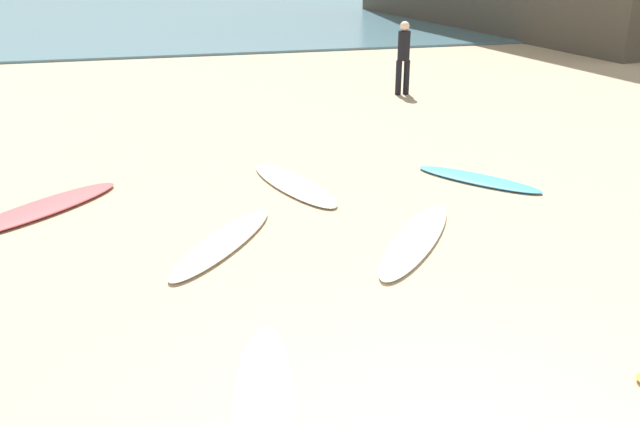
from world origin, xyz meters
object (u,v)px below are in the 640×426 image
object	(u,v)px
surfboard_2	(416,239)
beachgoer_near	(404,54)
surfboard_5	(223,242)
surfboard_7	(294,184)
surfboard_1	(263,411)
surfboard_4	(478,179)
surfboard_3	(41,208)

from	to	relation	value
surfboard_2	beachgoer_near	size ratio (longest dim) A/B	1.45
surfboard_5	surfboard_7	world-z (taller)	surfboard_5
surfboard_1	beachgoer_near	bearing A→B (deg)	-104.78
surfboard_5	surfboard_4	bearing A→B (deg)	-125.34
surfboard_3	surfboard_5	distance (m)	2.82
surfboard_7	surfboard_2	bearing A→B (deg)	-83.06
surfboard_1	surfboard_7	xyz separation A→B (m)	(1.35, 5.06, 0.00)
surfboard_4	surfboard_5	world-z (taller)	surfboard_5
surfboard_7	surfboard_4	bearing A→B (deg)	-26.11
surfboard_1	surfboard_5	bearing A→B (deg)	-80.25
beachgoer_near	surfboard_7	bearing A→B (deg)	-125.41
surfboard_1	surfboard_2	world-z (taller)	surfboard_2
surfboard_4	surfboard_5	bearing A→B (deg)	160.22
surfboard_3	surfboard_4	world-z (taller)	surfboard_3
beachgoer_near	surfboard_2	bearing A→B (deg)	-110.82
surfboard_2	surfboard_5	world-z (taller)	same
surfboard_1	surfboard_7	world-z (taller)	surfboard_7
surfboard_1	beachgoer_near	world-z (taller)	beachgoer_near
surfboard_3	surfboard_1	bearing A→B (deg)	-18.73
surfboard_1	surfboard_7	bearing A→B (deg)	-93.83
surfboard_4	surfboard_7	distance (m)	2.81
surfboard_7	beachgoer_near	world-z (taller)	beachgoer_near
surfboard_1	surfboard_2	bearing A→B (deg)	-119.62
surfboard_3	surfboard_4	bearing A→B (deg)	44.43
surfboard_2	surfboard_3	distance (m)	5.03
surfboard_4	surfboard_7	size ratio (longest dim) A/B	0.89
surfboard_4	beachgoer_near	world-z (taller)	beachgoer_near
surfboard_5	surfboard_1	bearing A→B (deg)	124.59
surfboard_3	surfboard_5	world-z (taller)	surfboard_3
surfboard_2	surfboard_4	size ratio (longest dim) A/B	1.22
surfboard_3	surfboard_7	size ratio (longest dim) A/B	1.09
surfboard_2	beachgoer_near	world-z (taller)	beachgoer_near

